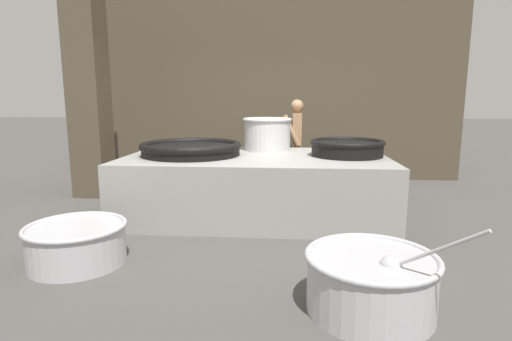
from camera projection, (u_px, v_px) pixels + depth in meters
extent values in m
plane|color=#474442|center=(256.00, 214.00, 5.38)|extent=(60.00, 60.00, 0.00)
cube|color=#4C4233|center=(267.00, 77.00, 7.69)|extent=(7.34, 0.24, 3.90)
cube|color=#4C4233|center=(87.00, 72.00, 6.15)|extent=(0.51, 0.51, 3.90)
cube|color=gray|center=(256.00, 185.00, 5.32)|extent=(3.39, 1.91, 0.80)
cylinder|color=black|center=(191.00, 151.00, 5.27)|extent=(1.28, 1.28, 0.13)
torus|color=black|center=(191.00, 146.00, 5.26)|extent=(1.33, 1.33, 0.10)
cylinder|color=black|center=(347.00, 149.00, 5.20)|extent=(0.92, 0.92, 0.18)
torus|color=black|center=(347.00, 142.00, 5.18)|extent=(0.95, 0.95, 0.07)
cylinder|color=silver|center=(267.00, 135.00, 5.78)|extent=(0.66, 0.66, 0.44)
torus|color=silver|center=(267.00, 120.00, 5.74)|extent=(0.71, 0.71, 0.05)
cylinder|color=#9E7551|center=(296.00, 169.00, 6.66)|extent=(0.11, 0.11, 0.75)
cylinder|color=#9E7551|center=(296.00, 168.00, 6.82)|extent=(0.11, 0.11, 0.75)
cube|color=#334C72|center=(296.00, 160.00, 6.71)|extent=(0.18, 0.23, 0.49)
cube|color=#9E7551|center=(297.00, 130.00, 6.63)|extent=(0.15, 0.46, 0.55)
cylinder|color=#9E7551|center=(291.00, 131.00, 6.41)|extent=(0.30, 0.10, 0.51)
cylinder|color=#9E7551|center=(291.00, 129.00, 6.86)|extent=(0.30, 0.10, 0.51)
sphere|color=#9E7551|center=(297.00, 106.00, 6.56)|extent=(0.21, 0.21, 0.21)
cylinder|color=#B7B7BC|center=(370.00, 284.00, 2.88)|extent=(0.91, 0.91, 0.41)
torus|color=#B7B7BC|center=(372.00, 257.00, 2.84)|extent=(0.96, 0.96, 0.05)
cylinder|color=orange|center=(371.00, 272.00, 2.86)|extent=(0.80, 0.80, 0.10)
cylinder|color=orange|center=(383.00, 254.00, 3.01)|extent=(0.07, 0.05, 0.03)
cylinder|color=orange|center=(364.00, 254.00, 3.01)|extent=(0.06, 0.06, 0.04)
cylinder|color=orange|center=(367.00, 251.00, 3.08)|extent=(0.05, 0.06, 0.04)
cylinder|color=orange|center=(370.00, 264.00, 2.83)|extent=(0.04, 0.04, 0.03)
cylinder|color=orange|center=(347.00, 259.00, 2.92)|extent=(0.04, 0.05, 0.03)
cylinder|color=orange|center=(361.00, 267.00, 2.78)|extent=(0.03, 0.03, 0.03)
cylinder|color=orange|center=(376.00, 273.00, 2.69)|extent=(0.06, 0.06, 0.03)
cylinder|color=orange|center=(367.00, 260.00, 2.90)|extent=(0.05, 0.05, 0.03)
cylinder|color=orange|center=(369.00, 266.00, 2.80)|extent=(0.05, 0.05, 0.04)
sphere|color=#B7B7BC|center=(391.00, 267.00, 2.72)|extent=(0.16, 0.16, 0.16)
cylinder|color=#B7B7BC|center=(435.00, 251.00, 2.45)|extent=(0.43, 0.47, 0.44)
cylinder|color=#B7B7BC|center=(77.00, 245.00, 3.73)|extent=(0.87, 0.87, 0.36)
torus|color=#B7B7BC|center=(76.00, 226.00, 3.70)|extent=(0.92, 0.92, 0.04)
cylinder|color=tan|center=(76.00, 237.00, 3.71)|extent=(0.77, 0.77, 0.09)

